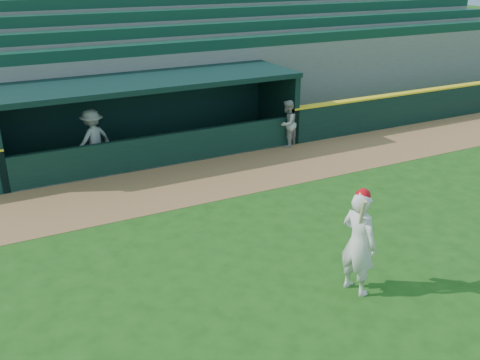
% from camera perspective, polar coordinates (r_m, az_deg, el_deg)
% --- Properties ---
extents(ground, '(120.00, 120.00, 0.00)m').
position_cam_1_polar(ground, '(11.23, 3.77, -8.93)').
color(ground, '#1B4912').
rests_on(ground, ground).
extents(warning_track, '(40.00, 3.00, 0.01)m').
position_cam_1_polar(warning_track, '(15.18, -5.68, -0.30)').
color(warning_track, olive).
rests_on(warning_track, ground).
extents(field_wall_right, '(15.50, 0.30, 1.20)m').
position_cam_1_polar(field_wall_right, '(23.29, 22.01, 7.77)').
color(field_wall_right, black).
rests_on(field_wall_right, ground).
extents(wall_stripe_right, '(15.50, 0.32, 0.06)m').
position_cam_1_polar(wall_stripe_right, '(23.16, 22.24, 9.27)').
color(wall_stripe_right, yellow).
rests_on(wall_stripe_right, field_wall_right).
extents(dugout_player_front, '(0.97, 0.91, 1.58)m').
position_cam_1_polar(dugout_player_front, '(17.98, 5.08, 6.01)').
color(dugout_player_front, '#A6A6A1').
rests_on(dugout_player_front, ground).
extents(dugout_player_inside, '(1.35, 1.10, 1.81)m').
position_cam_1_polar(dugout_player_inside, '(16.52, -15.40, 4.22)').
color(dugout_player_inside, '#AAA9A4').
rests_on(dugout_player_inside, ground).
extents(dugout, '(9.40, 2.80, 2.46)m').
position_cam_1_polar(dugout, '(17.53, -9.66, 7.28)').
color(dugout, slate).
rests_on(dugout, ground).
extents(stands, '(34.50, 6.25, 7.61)m').
position_cam_1_polar(stands, '(21.65, -13.64, 12.63)').
color(stands, slate).
rests_on(stands, ground).
extents(batter_at_plate, '(0.66, 0.86, 2.12)m').
position_cam_1_polar(batter_at_plate, '(10.10, 12.55, -6.44)').
color(batter_at_plate, silver).
rests_on(batter_at_plate, ground).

